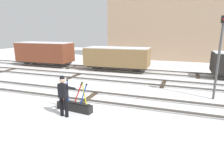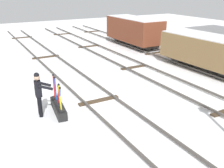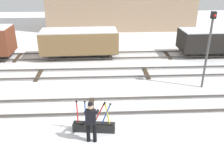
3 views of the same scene
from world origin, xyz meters
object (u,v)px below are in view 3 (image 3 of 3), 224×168
at_px(signal_post, 209,44).
at_px(freight_car_near_switch, 79,42).
at_px(switch_lever_frame, 94,126).
at_px(rail_worker, 91,119).
at_px(freight_car_far_end, 216,40).

distance_m(signal_post, freight_car_near_switch, 9.53).
bearing_deg(switch_lever_frame, signal_post, 39.49).
distance_m(rail_worker, freight_car_near_switch, 10.54).
relative_size(switch_lever_frame, signal_post, 0.42).
bearing_deg(signal_post, freight_car_near_switch, 142.22).
xyz_separation_m(switch_lever_frame, signal_post, (6.25, 4.01, 2.36)).
bearing_deg(freight_car_near_switch, rail_worker, -85.81).
bearing_deg(rail_worker, freight_car_far_end, 54.58).
relative_size(rail_worker, signal_post, 0.42).
height_order(signal_post, freight_car_far_end, signal_post).
distance_m(switch_lever_frame, freight_car_near_switch, 9.91).
height_order(switch_lever_frame, signal_post, signal_post).
distance_m(rail_worker, freight_car_far_end, 14.15).
bearing_deg(rail_worker, switch_lever_frame, 89.85).
bearing_deg(rail_worker, signal_post, 43.38).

